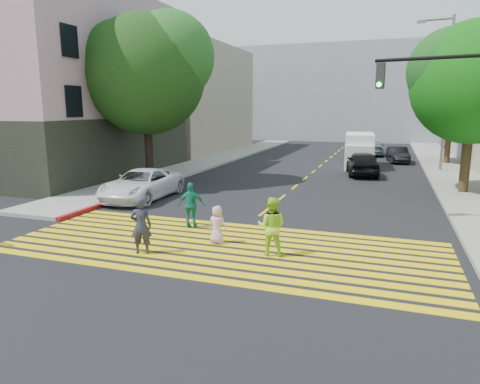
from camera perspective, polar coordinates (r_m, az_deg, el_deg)
The scene contains 23 objects.
ground at distance 12.13m, azimuth -4.72°, elevation -9.12°, with size 120.00×120.00×0.00m, color black.
sidewalk_left at distance 35.20m, azimuth -2.91°, elevation 4.43°, with size 3.00×40.00×0.15m, color gray.
sidewalk_right at distance 26.00m, azimuth 27.42°, elevation 0.78°, with size 3.00×60.00×0.15m, color gray.
curb_red at distance 20.47m, azimuth -15.68°, elevation -0.86°, with size 0.20×8.00×0.16m, color maroon.
crosswalk at distance 13.24m, azimuth -2.48°, elevation -7.30°, with size 13.40×5.30×0.01m.
lane_line at distance 33.48m, azimuth 11.06°, elevation 3.76°, with size 0.12×34.40×0.01m.
building_left_pink at distance 30.46m, azimuth -23.97°, elevation 10.94°, with size 12.10×14.10×11.00m.
building_left_tan at distance 43.60m, azimuth -9.30°, elevation 12.08°, with size 12.00×16.00×10.00m, color tan.
backdrop_block at distance 58.60m, azimuth 14.99°, elevation 12.56°, with size 30.00×8.00×12.00m, color gray.
tree_left at distance 24.63m, azimuth -12.25°, elevation 15.82°, with size 7.78×7.49×9.35m.
tree_right_near at distance 23.45m, azimuth 28.98°, elevation 13.38°, with size 6.79×6.33×8.36m.
tree_right_far at distance 35.52m, azimuth 26.69°, elevation 12.43°, with size 7.70×7.43×8.44m.
pedestrian_man at distance 12.75m, azimuth -13.05°, elevation -4.42°, with size 0.61×0.40×1.67m, color #2E2C3A.
pedestrian_woman at distance 12.32m, azimuth 4.21°, elevation -4.60°, with size 0.83×0.65×1.71m, color #A9E72C.
pedestrian_child at distance 13.40m, azimuth -3.06°, elevation -4.39°, with size 0.59×0.38×1.21m, color #E7AAD0.
pedestrian_extra at distance 15.21m, azimuth -6.51°, elevation -1.76°, with size 0.96×0.40×1.63m, color #167A64.
white_sedan at distance 20.45m, azimuth -12.95°, elevation 1.00°, with size 2.29×4.96×1.38m, color white.
dark_car_near at distance 28.12m, azimuth 16.02°, elevation 3.74°, with size 1.82×4.53×1.54m, color black.
silver_car at distance 40.43m, azimuth 17.43°, elevation 5.58°, with size 1.74×4.29×1.24m, color gray.
dark_car_parked at distance 35.68m, azimuth 20.30°, elevation 4.71°, with size 1.30×3.74×1.23m, color black.
white_van at distance 31.83m, azimuth 15.59°, elevation 5.23°, with size 2.28×5.19×2.39m.
traffic_signal at distance 15.72m, azimuth 28.05°, elevation 9.23°, with size 4.19×0.96×6.21m.
street_lamp at distance 31.14m, azimuth 25.60°, elevation 12.82°, with size 2.24×0.44×9.89m.
Camera 1 is at (4.66, -10.38, 4.20)m, focal length 32.00 mm.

